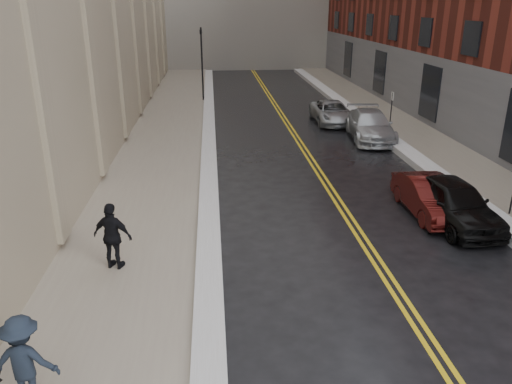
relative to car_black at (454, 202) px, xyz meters
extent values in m
cube|color=gray|center=(-10.25, 8.26, -0.66)|extent=(4.00, 64.00, 0.15)
cube|color=gray|center=(3.25, 8.26, -0.66)|extent=(3.00, 64.00, 0.15)
cube|color=gold|center=(-3.37, 8.26, -0.73)|extent=(0.12, 64.00, 0.01)
cube|color=gold|center=(-3.13, 8.26, -0.73)|extent=(0.12, 64.00, 0.01)
cube|color=white|center=(-7.95, 8.26, -0.61)|extent=(0.70, 60.80, 0.26)
cube|color=white|center=(1.40, 8.26, -0.59)|extent=(0.85, 60.80, 0.30)
cylinder|color=black|center=(-8.35, 22.26, 1.86)|extent=(0.12, 0.12, 5.20)
imported|color=black|center=(-8.35, 22.26, 3.86)|extent=(0.18, 0.15, 0.90)
cylinder|color=black|center=(2.15, 12.26, 0.36)|extent=(0.06, 0.06, 2.20)
cube|color=white|center=(2.15, 12.26, 1.26)|extent=(0.02, 0.35, 0.45)
imported|color=black|center=(0.00, 0.00, 0.00)|extent=(1.99, 4.42, 1.47)
imported|color=#400D0B|center=(-0.49, 0.82, -0.10)|extent=(1.35, 3.86, 1.27)
imported|color=#B7BCC0|center=(0.55, 10.78, 0.01)|extent=(2.61, 5.31, 1.48)
imported|color=#A7ABB0|center=(-0.55, 14.75, -0.09)|extent=(2.15, 4.64, 1.29)
imported|color=#1A2330|center=(-11.10, -7.06, 0.28)|extent=(1.18, 0.74, 1.74)
imported|color=black|center=(-10.43, -2.30, 0.33)|extent=(1.16, 0.77, 1.84)
camera|label=1|loc=(-7.73, -14.38, 6.07)|focal=35.00mm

